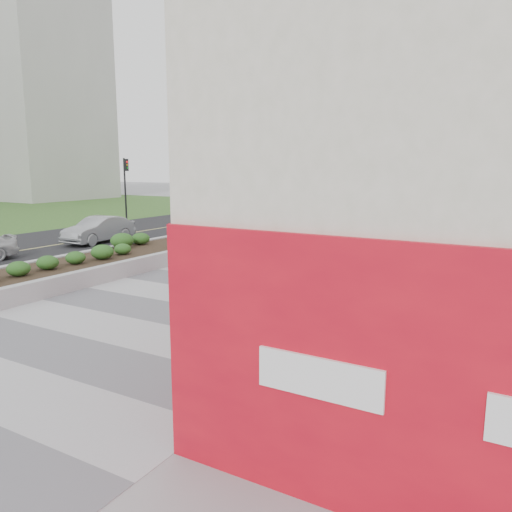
{
  "coord_description": "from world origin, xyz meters",
  "views": [
    {
      "loc": [
        7.89,
        -7.66,
        3.68
      ],
      "look_at": [
        0.73,
        4.7,
        1.1
      ],
      "focal_mm": 35.0,
      "sensor_mm": 36.0,
      "label": 1
    }
  ],
  "objects_px": {
    "traffic_signal_far": "(126,180)",
    "traffic_signal_near": "(248,182)",
    "skateboarder": "(305,246)",
    "car_silver": "(99,230)",
    "planter": "(149,250)"
  },
  "relations": [
    {
      "from": "traffic_signal_far",
      "to": "skateboarder",
      "type": "height_order",
      "value": "traffic_signal_far"
    },
    {
      "from": "traffic_signal_far",
      "to": "traffic_signal_near",
      "type": "bearing_deg",
      "value": 3.11
    },
    {
      "from": "traffic_signal_near",
      "to": "traffic_signal_far",
      "type": "height_order",
      "value": "same"
    },
    {
      "from": "traffic_signal_far",
      "to": "car_silver",
      "type": "relative_size",
      "value": 1.1
    },
    {
      "from": "skateboarder",
      "to": "car_silver",
      "type": "distance_m",
      "value": 11.3
    },
    {
      "from": "traffic_signal_near",
      "to": "skateboarder",
      "type": "height_order",
      "value": "traffic_signal_near"
    },
    {
      "from": "skateboarder",
      "to": "car_silver",
      "type": "xyz_separation_m",
      "value": [
        -11.28,
        0.66,
        -0.18
      ]
    },
    {
      "from": "planter",
      "to": "car_silver",
      "type": "distance_m",
      "value": 5.85
    },
    {
      "from": "traffic_signal_far",
      "to": "skateboarder",
      "type": "bearing_deg",
      "value": -26.14
    },
    {
      "from": "traffic_signal_near",
      "to": "traffic_signal_far",
      "type": "bearing_deg",
      "value": -176.89
    },
    {
      "from": "planter",
      "to": "skateboarder",
      "type": "xyz_separation_m",
      "value": [
        5.95,
        1.72,
        0.39
      ]
    },
    {
      "from": "planter",
      "to": "traffic_signal_near",
      "type": "height_order",
      "value": "traffic_signal_near"
    },
    {
      "from": "traffic_signal_near",
      "to": "car_silver",
      "type": "distance_m",
      "value": 9.14
    },
    {
      "from": "planter",
      "to": "skateboarder",
      "type": "relative_size",
      "value": 11.22
    },
    {
      "from": "traffic_signal_far",
      "to": "car_silver",
      "type": "xyz_separation_m",
      "value": [
        5.59,
        -7.63,
        -2.13
      ]
    }
  ]
}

